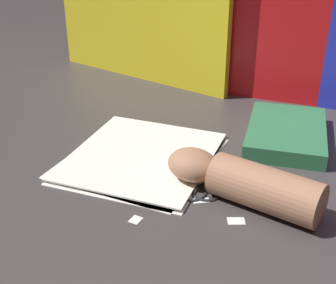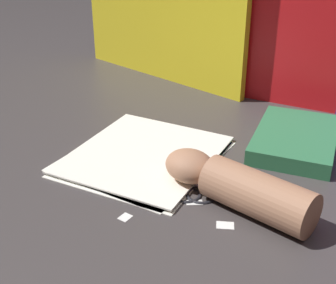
# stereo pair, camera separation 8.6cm
# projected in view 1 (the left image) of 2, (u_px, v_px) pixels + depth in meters

# --- Properties ---
(ground_plane) EXTENTS (6.00, 6.00, 0.00)m
(ground_plane) POSITION_uv_depth(u_px,v_px,m) (179.00, 168.00, 0.89)
(ground_plane) COLOR #3D3838
(backdrop_panel_left) EXTENTS (0.55, 0.13, 0.36)m
(backdrop_panel_left) POSITION_uv_depth(u_px,v_px,m) (139.00, 14.00, 1.27)
(backdrop_panel_left) COLOR yellow
(backdrop_panel_left) RESTS_ON ground_plane
(backdrop_panel_center) EXTENTS (0.71, 0.05, 0.44)m
(backdrop_panel_center) POSITION_uv_depth(u_px,v_px,m) (251.00, 9.00, 1.14)
(backdrop_panel_center) COLOR #2833D1
(backdrop_panel_center) RESTS_ON ground_plane
(paper_stack) EXTENTS (0.29, 0.31, 0.01)m
(paper_stack) POSITION_uv_depth(u_px,v_px,m) (142.00, 156.00, 0.93)
(paper_stack) COLOR white
(paper_stack) RESTS_ON ground_plane
(book_closed) EXTENTS (0.19, 0.26, 0.03)m
(book_closed) POSITION_uv_depth(u_px,v_px,m) (286.00, 133.00, 0.99)
(book_closed) COLOR #2D7247
(book_closed) RESTS_ON ground_plane
(scissors) EXTENTS (0.15, 0.17, 0.01)m
(scissors) POSITION_uv_depth(u_px,v_px,m) (198.00, 184.00, 0.84)
(scissors) COLOR silver
(scissors) RESTS_ON ground_plane
(hand_forearm) EXTENTS (0.29, 0.13, 0.07)m
(hand_forearm) POSITION_uv_depth(u_px,v_px,m) (243.00, 182.00, 0.78)
(hand_forearm) COLOR #A87556
(hand_forearm) RESTS_ON ground_plane
(paper_scrap_near) EXTENTS (0.03, 0.03, 0.00)m
(paper_scrap_near) POSITION_uv_depth(u_px,v_px,m) (201.00, 200.00, 0.80)
(paper_scrap_near) COLOR white
(paper_scrap_near) RESTS_ON ground_plane
(paper_scrap_mid) EXTENTS (0.03, 0.03, 0.00)m
(paper_scrap_mid) POSITION_uv_depth(u_px,v_px,m) (236.00, 221.00, 0.75)
(paper_scrap_mid) COLOR white
(paper_scrap_mid) RESTS_ON ground_plane
(paper_scrap_far) EXTENTS (0.02, 0.02, 0.00)m
(paper_scrap_far) POSITION_uv_depth(u_px,v_px,m) (133.00, 219.00, 0.75)
(paper_scrap_far) COLOR white
(paper_scrap_far) RESTS_ON ground_plane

